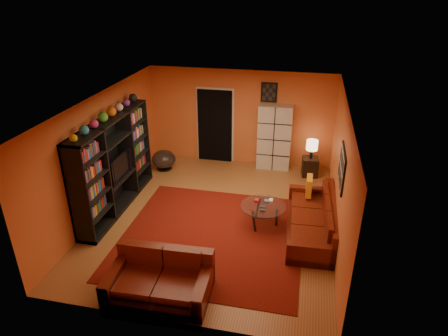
% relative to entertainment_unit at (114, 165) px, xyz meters
% --- Properties ---
extents(floor, '(6.00, 6.00, 0.00)m').
position_rel_entertainment_unit_xyz_m(floor, '(2.27, 0.00, -1.05)').
color(floor, brown).
rests_on(floor, ground).
extents(ceiling, '(6.00, 6.00, 0.00)m').
position_rel_entertainment_unit_xyz_m(ceiling, '(2.27, 0.00, 1.55)').
color(ceiling, white).
rests_on(ceiling, wall_back).
extents(wall_back, '(6.00, 0.00, 6.00)m').
position_rel_entertainment_unit_xyz_m(wall_back, '(2.27, 3.00, 0.25)').
color(wall_back, '#CF5F2D').
rests_on(wall_back, floor).
extents(wall_front, '(6.00, 0.00, 6.00)m').
position_rel_entertainment_unit_xyz_m(wall_front, '(2.27, -3.00, 0.25)').
color(wall_front, '#CF5F2D').
rests_on(wall_front, floor).
extents(wall_left, '(0.00, 6.00, 6.00)m').
position_rel_entertainment_unit_xyz_m(wall_left, '(-0.23, 0.00, 0.25)').
color(wall_left, '#CF5F2D').
rests_on(wall_left, floor).
extents(wall_right, '(0.00, 6.00, 6.00)m').
position_rel_entertainment_unit_xyz_m(wall_right, '(4.78, 0.00, 0.25)').
color(wall_right, '#CF5F2D').
rests_on(wall_right, floor).
extents(rug, '(3.60, 3.60, 0.01)m').
position_rel_entertainment_unit_xyz_m(rug, '(2.38, -0.70, -1.04)').
color(rug, '#4F0D09').
rests_on(rug, floor).
extents(doorway, '(0.95, 0.10, 2.04)m').
position_rel_entertainment_unit_xyz_m(doorway, '(1.57, 2.96, -0.03)').
color(doorway, black).
rests_on(doorway, floor).
extents(wall_art_right, '(0.03, 1.00, 0.70)m').
position_rel_entertainment_unit_xyz_m(wall_art_right, '(4.75, -0.30, 0.55)').
color(wall_art_right, black).
rests_on(wall_art_right, wall_right).
extents(wall_art_back, '(0.42, 0.03, 0.52)m').
position_rel_entertainment_unit_xyz_m(wall_art_back, '(3.02, 2.98, 1.00)').
color(wall_art_back, black).
rests_on(wall_art_back, wall_back).
extents(entertainment_unit, '(0.45, 3.00, 2.10)m').
position_rel_entertainment_unit_xyz_m(entertainment_unit, '(0.00, 0.00, 0.00)').
color(entertainment_unit, black).
rests_on(entertainment_unit, floor).
extents(tv, '(0.96, 0.13, 0.55)m').
position_rel_entertainment_unit_xyz_m(tv, '(0.05, 0.04, -0.05)').
color(tv, black).
rests_on(tv, entertainment_unit).
extents(sofa, '(1.06, 2.38, 0.85)m').
position_rel_entertainment_unit_xyz_m(sofa, '(4.42, -0.12, -0.77)').
color(sofa, '#4C120A').
rests_on(sofa, rug).
extents(loveseat, '(1.70, 1.06, 0.85)m').
position_rel_entertainment_unit_xyz_m(loveseat, '(1.92, -2.41, -0.77)').
color(loveseat, '#4C120A').
rests_on(loveseat, rug).
extents(throw_pillow, '(0.12, 0.42, 0.42)m').
position_rel_entertainment_unit_xyz_m(throw_pillow, '(4.22, 0.70, -0.42)').
color(throw_pillow, orange).
rests_on(throw_pillow, sofa).
extents(coffee_table, '(0.94, 0.94, 0.47)m').
position_rel_entertainment_unit_xyz_m(coffee_table, '(3.32, -0.09, -0.62)').
color(coffee_table, silver).
rests_on(coffee_table, floor).
extents(storage_cabinet, '(0.89, 0.41, 1.77)m').
position_rel_entertainment_unit_xyz_m(storage_cabinet, '(3.24, 2.80, -0.17)').
color(storage_cabinet, beige).
rests_on(storage_cabinet, floor).
extents(bowl_chair, '(0.65, 0.65, 0.53)m').
position_rel_entertainment_unit_xyz_m(bowl_chair, '(0.35, 2.07, -0.77)').
color(bowl_chair, black).
rests_on(bowl_chair, floor).
extents(side_table, '(0.44, 0.44, 0.50)m').
position_rel_entertainment_unit_xyz_m(side_table, '(4.24, 2.51, -0.80)').
color(side_table, black).
rests_on(side_table, floor).
extents(table_lamp, '(0.29, 0.29, 0.49)m').
position_rel_entertainment_unit_xyz_m(table_lamp, '(4.24, 2.51, -0.20)').
color(table_lamp, black).
rests_on(table_lamp, side_table).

